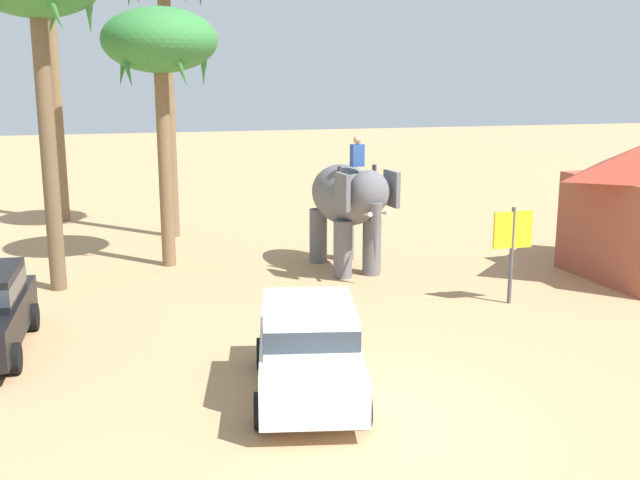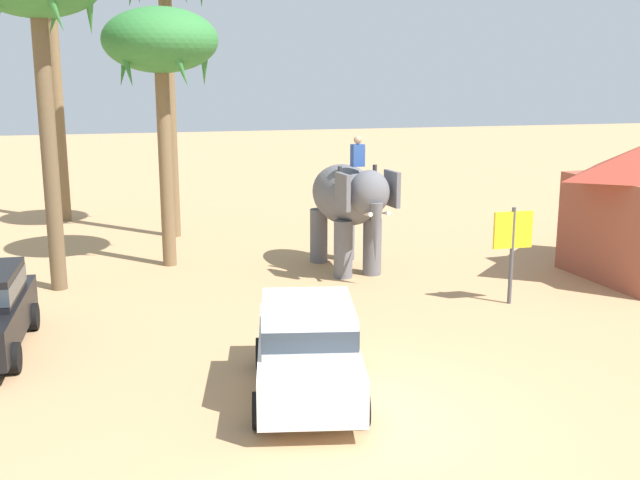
{
  "view_description": "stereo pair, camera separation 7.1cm",
  "coord_description": "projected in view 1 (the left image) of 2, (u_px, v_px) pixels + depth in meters",
  "views": [
    {
      "loc": [
        -3.74,
        -10.87,
        5.66
      ],
      "look_at": [
        0.78,
        6.71,
        1.6
      ],
      "focal_mm": 43.25,
      "sensor_mm": 36.0,
      "label": 1
    },
    {
      "loc": [
        -3.67,
        -10.89,
        5.66
      ],
      "look_at": [
        0.78,
        6.71,
        1.6
      ],
      "focal_mm": 43.25,
      "sensor_mm": 36.0,
      "label": 2
    }
  ],
  "objects": [
    {
      "name": "ground_plane",
      "position": [
        377.0,
        427.0,
        12.42
      ],
      "size": [
        120.0,
        120.0,
        0.0
      ],
      "primitive_type": "plane",
      "color": "tan"
    },
    {
      "name": "car_sedan_foreground",
      "position": [
        309.0,
        345.0,
        13.45
      ],
      "size": [
        2.44,
        4.35,
        1.7
      ],
      "color": "white",
      "rests_on": "ground"
    },
    {
      "name": "elephant_with_mahout",
      "position": [
        348.0,
        201.0,
        21.68
      ],
      "size": [
        1.99,
        3.97,
        3.88
      ],
      "color": "slate",
      "rests_on": "ground"
    },
    {
      "name": "palm_tree_left_of_road",
      "position": [
        160.0,
        47.0,
        21.28
      ],
      "size": [
        3.2,
        3.2,
        7.32
      ],
      "color": "brown",
      "rests_on": "ground"
    },
    {
      "name": "signboard_yellow",
      "position": [
        512.0,
        236.0,
        18.61
      ],
      "size": [
        1.0,
        0.1,
        2.4
      ],
      "color": "#4C4C51",
      "rests_on": "ground"
    }
  ]
}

